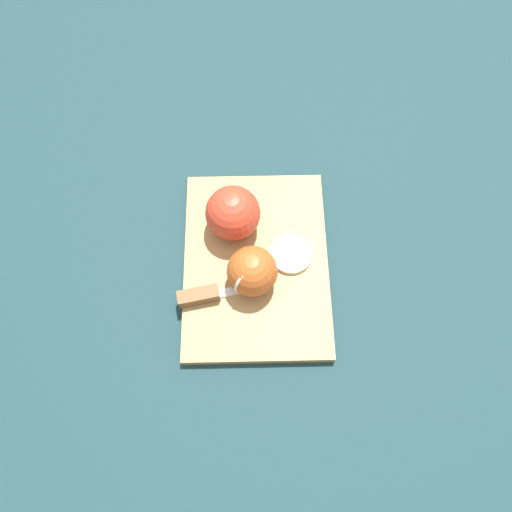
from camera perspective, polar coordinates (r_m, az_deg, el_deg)
ground_plane at (r=0.78m, az=0.00°, el=-1.09°), size 4.00×4.00×0.00m
cutting_board at (r=0.77m, az=0.00°, el=-0.85°), size 0.34×0.27×0.02m
apple_half_left at (r=0.75m, az=-2.66°, el=4.88°), size 0.08×0.08×0.08m
apple_half_right at (r=0.71m, az=-0.81°, el=-1.70°), size 0.07×0.07×0.07m
knife at (r=0.74m, az=-6.03°, el=-4.47°), size 0.07×0.14×0.02m
apple_slice at (r=0.76m, az=4.03°, el=0.25°), size 0.07×0.07×0.01m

